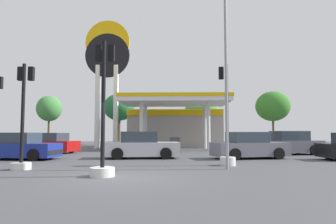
{
  "coord_description": "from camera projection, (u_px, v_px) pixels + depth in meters",
  "views": [
    {
      "loc": [
        1.8,
        -10.06,
        1.45
      ],
      "look_at": [
        1.24,
        10.12,
        2.87
      ],
      "focal_mm": 32.4,
      "sensor_mm": 36.0,
      "label": 1
    }
  ],
  "objects": [
    {
      "name": "car_4",
      "position": [
        288.0,
        144.0,
        20.73
      ],
      "size": [
        4.77,
        2.78,
        1.61
      ],
      "color": "black",
      "rests_on": "ground"
    },
    {
      "name": "traffic_signal_1",
      "position": [
        23.0,
        132.0,
        12.24
      ],
      "size": [
        0.78,
        0.78,
        4.3
      ],
      "color": "silver",
      "rests_on": "ground"
    },
    {
      "name": "tree_3",
      "position": [
        273.0,
        106.0,
        40.06
      ],
      "size": [
        4.47,
        4.47,
        7.0
      ],
      "color": "brown",
      "rests_on": "ground"
    },
    {
      "name": "car_0",
      "position": [
        20.0,
        147.0,
        16.88
      ],
      "size": [
        4.3,
        2.2,
        1.49
      ],
      "color": "black",
      "rests_on": "ground"
    },
    {
      "name": "car_1",
      "position": [
        50.0,
        144.0,
        22.46
      ],
      "size": [
        4.45,
        2.72,
        1.49
      ],
      "color": "black",
      "rests_on": "ground"
    },
    {
      "name": "car_2",
      "position": [
        249.0,
        146.0,
        17.45
      ],
      "size": [
        4.56,
        2.77,
        1.53
      ],
      "color": "black",
      "rests_on": "ground"
    },
    {
      "name": "ground_plane",
      "position": [
        122.0,
        177.0,
        9.98
      ],
      "size": [
        90.0,
        90.0,
        0.0
      ],
      "primitive_type": "plane",
      "color": "#47474C",
      "rests_on": "ground"
    },
    {
      "name": "tree_2",
      "position": [
        201.0,
        113.0,
        40.44
      ],
      "size": [
        4.55,
        4.55,
        6.17
      ],
      "color": "brown",
      "rests_on": "ground"
    },
    {
      "name": "traffic_signal_3",
      "position": [
        227.0,
        137.0,
        13.73
      ],
      "size": [
        0.7,
        0.71,
        4.63
      ],
      "color": "silver",
      "rests_on": "ground"
    },
    {
      "name": "corner_streetlamp",
      "position": [
        227.0,
        57.0,
        12.36
      ],
      "size": [
        0.24,
        1.48,
        7.66
      ],
      "color": "gray",
      "rests_on": "ground"
    },
    {
      "name": "station_pole_sign",
      "position": [
        107.0,
        66.0,
        30.28
      ],
      "size": [
        4.45,
        0.56,
        12.8
      ],
      "color": "white",
      "rests_on": "ground"
    },
    {
      "name": "tree_0",
      "position": [
        49.0,
        109.0,
        38.96
      ],
      "size": [
        3.18,
        3.18,
        6.28
      ],
      "color": "brown",
      "rests_on": "ground"
    },
    {
      "name": "tree_1",
      "position": [
        119.0,
        107.0,
        38.47
      ],
      "size": [
        3.94,
        3.94,
        6.49
      ],
      "color": "brown",
      "rests_on": "ground"
    },
    {
      "name": "car_3",
      "position": [
        141.0,
        146.0,
        17.65
      ],
      "size": [
        4.51,
        2.39,
        1.55
      ],
      "color": "black",
      "rests_on": "ground"
    },
    {
      "name": "traffic_signal_2",
      "position": [
        103.0,
        133.0,
        10.3
      ],
      "size": [
        0.83,
        0.83,
        4.64
      ],
      "color": "silver",
      "rests_on": "ground"
    },
    {
      "name": "gas_station",
      "position": [
        175.0,
        125.0,
        32.29
      ],
      "size": [
        9.78,
        11.62,
        4.76
      ],
      "color": "#ADA89E",
      "rests_on": "ground"
    }
  ]
}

